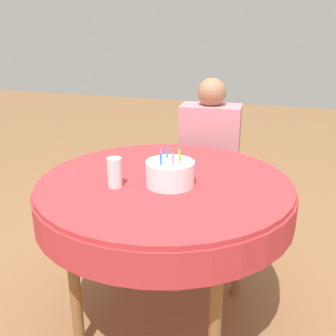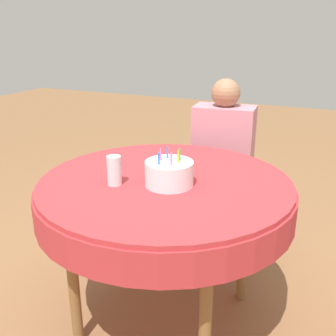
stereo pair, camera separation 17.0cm
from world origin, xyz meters
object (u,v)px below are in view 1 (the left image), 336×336
Objects in this scene: person at (209,152)px; birthday_cake at (170,173)px; drinking_glass at (115,173)px; chair at (210,176)px.

birthday_cake is (0.00, -0.81, 0.15)m from person.
person is at bearing 76.83° from drinking_glass.
person reaches higher than chair.
birthday_cake is at bearing -94.35° from chair.
birthday_cake is (0.01, -0.90, 0.34)m from chair.
chair is 0.79× the size of person.
birthday_cake is 0.23m from drinking_glass.
drinking_glass is (-0.22, -0.09, 0.01)m from birthday_cake.
drinking_glass is at bearing -156.85° from birthday_cake.
drinking_glass is (-0.20, -0.99, 0.36)m from chair.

